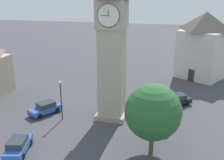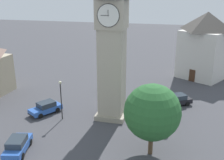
# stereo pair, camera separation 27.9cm
# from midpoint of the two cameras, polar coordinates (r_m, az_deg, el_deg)

# --- Properties ---
(ground_plane) EXTENTS (200.00, 200.00, 0.00)m
(ground_plane) POSITION_cam_midpoint_polar(r_m,az_deg,el_deg) (33.98, 0.24, -7.71)
(ground_plane) COLOR #424247
(clock_tower) EXTENTS (4.33, 4.33, 20.00)m
(clock_tower) POSITION_cam_midpoint_polar(r_m,az_deg,el_deg) (30.67, 0.27, 12.25)
(clock_tower) COLOR gray
(clock_tower) RESTS_ON ground
(car_blue_kerb) EXTENTS (3.59, 4.40, 1.53)m
(car_blue_kerb) POSITION_cam_midpoint_polar(r_m,az_deg,el_deg) (35.44, -13.70, -5.76)
(car_blue_kerb) COLOR #2D5BB7
(car_blue_kerb) RESTS_ON ground
(car_silver_kerb) EXTENTS (4.36, 3.72, 1.53)m
(car_silver_kerb) POSITION_cam_midpoint_polar(r_m,az_deg,el_deg) (37.93, 13.82, -4.13)
(car_silver_kerb) COLOR black
(car_silver_kerb) RESTS_ON ground
(car_red_corner) EXTENTS (2.61, 4.41, 1.53)m
(car_red_corner) POSITION_cam_midpoint_polar(r_m,az_deg,el_deg) (28.23, -19.16, -12.93)
(car_red_corner) COLOR #2D5BB7
(car_red_corner) RESTS_ON ground
(car_white_side) EXTENTS (3.81, 4.32, 1.53)m
(car_white_side) POSITION_cam_midpoint_polar(r_m,az_deg,el_deg) (33.33, 10.89, -7.16)
(car_white_side) COLOR #236B38
(car_white_side) RESTS_ON ground
(car_black_far) EXTENTS (3.80, 4.32, 1.53)m
(car_black_far) POSITION_cam_midpoint_polar(r_m,az_deg,el_deg) (40.89, -0.31, -1.89)
(car_black_far) COLOR #236B38
(car_black_far) RESTS_ON ground
(pedestrian) EXTENTS (0.54, 0.31, 1.69)m
(pedestrian) POSITION_cam_midpoint_polar(r_m,az_deg,el_deg) (30.42, 11.91, -9.33)
(pedestrian) COLOR #706656
(pedestrian) RESTS_ON ground
(tree) EXTENTS (5.31, 5.31, 7.04)m
(tree) POSITION_cam_midpoint_polar(r_m,az_deg,el_deg) (25.09, 8.87, -6.78)
(tree) COLOR brown
(tree) RESTS_ON ground
(building_terrace_right) EXTENTS (10.26, 10.22, 11.62)m
(building_terrace_right) POSITION_cam_midpoint_polar(r_m,az_deg,el_deg) (50.34, 19.31, 7.06)
(building_terrace_right) COLOR beige
(building_terrace_right) RESTS_ON ground
(lamp_post) EXTENTS (0.36, 0.36, 4.93)m
(lamp_post) POSITION_cam_midpoint_polar(r_m,az_deg,el_deg) (32.47, -10.59, -2.94)
(lamp_post) COLOR black
(lamp_post) RESTS_ON ground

